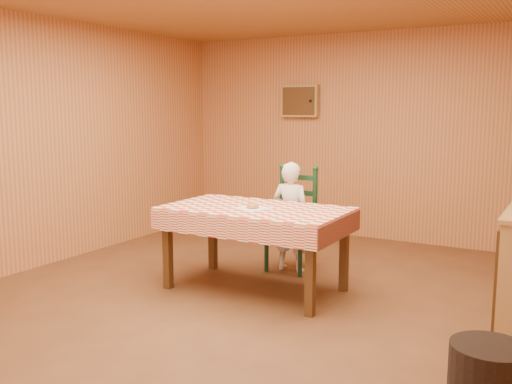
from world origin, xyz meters
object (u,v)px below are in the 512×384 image
Objects in this scene: ladder_chair at (293,221)px; storage_bin at (488,382)px; seated_child at (291,217)px; dining_table at (255,216)px.

ladder_chair is 3.03m from storage_bin.
seated_child reaches higher than storage_bin.
seated_child is 3.00m from storage_bin.
seated_child is at bearing -90.00° from ladder_chair.
dining_table reaches higher than storage_bin.
seated_child is (0.00, 0.73, -0.13)m from dining_table.
seated_child reaches higher than ladder_chair.
seated_child is (0.00, -0.06, 0.06)m from ladder_chair.
storage_bin is (2.18, -2.08, -0.29)m from ladder_chair.
dining_table is 0.74m from seated_child.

